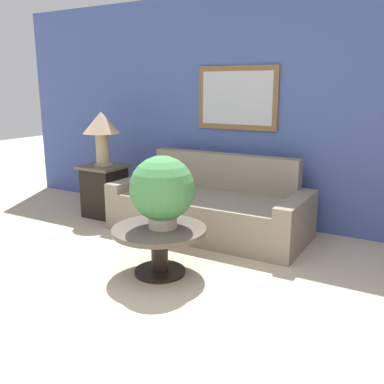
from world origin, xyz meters
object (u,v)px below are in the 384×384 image
at_px(side_table, 105,190).
at_px(potted_plant_on_table, 162,190).
at_px(coffee_table, 159,240).
at_px(table_lamp, 102,127).
at_px(couch_main, 210,208).

distance_m(side_table, potted_plant_on_table, 1.94).
relative_size(coffee_table, table_lamp, 1.24).
relative_size(table_lamp, potted_plant_on_table, 1.06).
bearing_deg(coffee_table, table_lamp, 145.31).
bearing_deg(table_lamp, coffee_table, -34.69).
distance_m(table_lamp, potted_plant_on_table, 1.93).
distance_m(couch_main, coffee_table, 1.19).
distance_m(coffee_table, side_table, 1.89).
xyz_separation_m(table_lamp, potted_plant_on_table, (1.57, -1.05, -0.36)).
height_order(couch_main, potted_plant_on_table, potted_plant_on_table).
xyz_separation_m(couch_main, table_lamp, (-1.42, -0.10, 0.83)).
xyz_separation_m(side_table, table_lamp, (0.00, 0.00, 0.77)).
bearing_deg(couch_main, coffee_table, -83.56).
bearing_deg(potted_plant_on_table, side_table, 146.28).
bearing_deg(side_table, table_lamp, 0.00).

